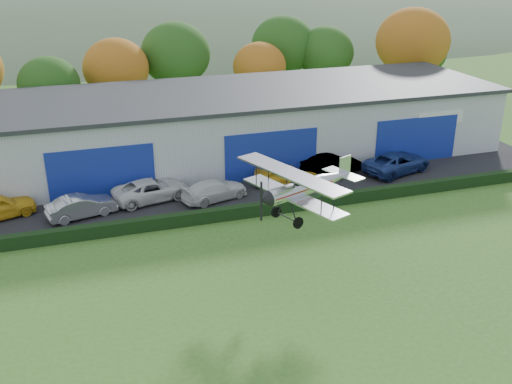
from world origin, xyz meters
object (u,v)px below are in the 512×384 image
object	(u,v)px
car_5	(331,164)
hangar	(247,122)
car_2	(152,190)
biplane	(304,186)
car_3	(215,190)
car_6	(397,162)
car_4	(287,176)
car_1	(81,206)

from	to	relation	value
car_5	hangar	bearing A→B (deg)	27.31
car_2	biplane	xyz separation A→B (m)	(6.33, -11.14, 3.81)
car_2	hangar	bearing A→B (deg)	-63.32
hangar	car_3	bearing A→B (deg)	-119.91
hangar	car_5	distance (m)	8.19
car_5	car_6	distance (m)	4.98
car_3	car_6	xyz separation A→B (m)	(14.33, 0.81, 0.10)
car_4	car_3	bearing A→B (deg)	118.49
car_1	car_6	world-z (taller)	car_6
car_2	car_4	size ratio (longest dim) A/B	1.12
car_1	car_5	distance (m)	18.28
car_4	biplane	bearing A→B (deg)	-175.19
hangar	car_3	distance (m)	10.07
hangar	car_4	distance (m)	8.10
car_1	car_3	xyz separation A→B (m)	(8.65, 0.11, -0.04)
hangar	car_4	bearing A→B (deg)	-86.38
car_3	car_5	size ratio (longest dim) A/B	1.00
car_4	car_5	bearing A→B (deg)	-50.47
car_2	car_5	xyz separation A→B (m)	(13.54, 0.82, 0.04)
car_2	car_4	world-z (taller)	car_4
hangar	biplane	world-z (taller)	biplane
car_3	car_4	size ratio (longest dim) A/B	1.00
car_2	car_3	world-z (taller)	car_2
car_2	car_5	size ratio (longest dim) A/B	1.12
car_3	hangar	bearing A→B (deg)	-47.18
car_2	car_4	distance (m)	9.48
car_4	biplane	world-z (taller)	biplane
car_1	car_2	size ratio (longest dim) A/B	0.83
car_6	biplane	distance (m)	16.57
car_1	car_4	distance (m)	14.10
car_2	car_1	bearing A→B (deg)	93.28
hangar	car_2	bearing A→B (deg)	-140.64
hangar	car_5	bearing A→B (deg)	-55.00
car_1	car_3	world-z (taller)	car_1
car_1	car_4	world-z (taller)	car_4
car_2	car_3	bearing A→B (deg)	-119.33
car_1	car_2	xyz separation A→B (m)	(4.61, 1.32, 0.01)
hangar	car_4	xyz separation A→B (m)	(0.50, -7.88, -1.82)
car_1	car_5	bearing A→B (deg)	-97.94
hangar	car_5	xyz separation A→B (m)	(4.58, -6.54, -1.85)
car_2	car_3	size ratio (longest dim) A/B	1.12
car_2	car_6	distance (m)	18.37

